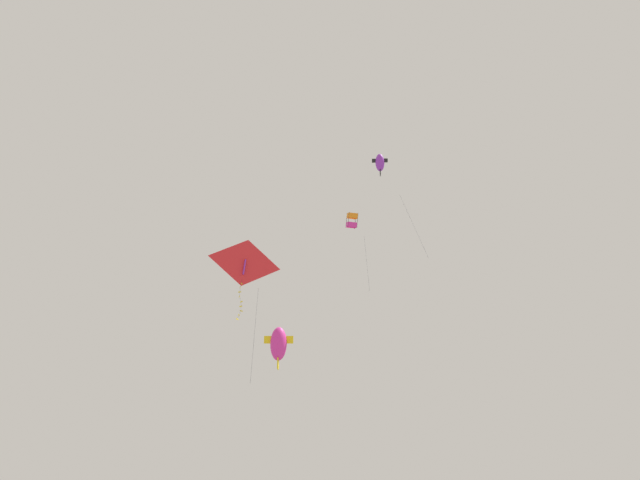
{
  "coord_description": "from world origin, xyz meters",
  "views": [
    {
      "loc": [
        27.32,
        20.61,
        15.75
      ],
      "look_at": [
        1.43,
        0.71,
        37.43
      ],
      "focal_mm": 32.85,
      "sensor_mm": 36.0,
      "label": 1
    }
  ],
  "objects_px": {
    "kite_fish_near_right": "(380,163)",
    "kite_fish_far_centre": "(279,344)",
    "kite_box_mid_left": "(352,221)",
    "kite_delta_low_drifter": "(244,264)"
  },
  "relations": [
    {
      "from": "kite_fish_near_right",
      "to": "kite_fish_far_centre",
      "type": "relative_size",
      "value": 3.97
    },
    {
      "from": "kite_box_mid_left",
      "to": "kite_fish_near_right",
      "type": "relative_size",
      "value": 0.82
    },
    {
      "from": "kite_fish_near_right",
      "to": "kite_fish_far_centre",
      "type": "height_order",
      "value": "kite_fish_near_right"
    },
    {
      "from": "kite_box_mid_left",
      "to": "kite_fish_near_right",
      "type": "xyz_separation_m",
      "value": [
        5.14,
        5.97,
        -0.45
      ]
    },
    {
      "from": "kite_fish_far_centre",
      "to": "kite_fish_near_right",
      "type": "bearing_deg",
      "value": 14.46
    },
    {
      "from": "kite_delta_low_drifter",
      "to": "kite_fish_near_right",
      "type": "bearing_deg",
      "value": -15.49
    },
    {
      "from": "kite_box_mid_left",
      "to": "kite_fish_far_centre",
      "type": "distance_m",
      "value": 18.3
    },
    {
      "from": "kite_delta_low_drifter",
      "to": "kite_box_mid_left",
      "type": "height_order",
      "value": "kite_box_mid_left"
    },
    {
      "from": "kite_box_mid_left",
      "to": "kite_fish_near_right",
      "type": "distance_m",
      "value": 7.89
    },
    {
      "from": "kite_fish_near_right",
      "to": "kite_fish_far_centre",
      "type": "bearing_deg",
      "value": -163.29
    }
  ]
}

